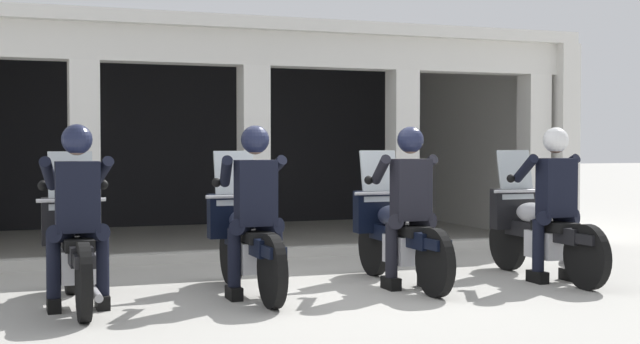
{
  "coord_description": "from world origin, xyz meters",
  "views": [
    {
      "loc": [
        -2.98,
        -7.69,
        1.42
      ],
      "look_at": [
        0.0,
        0.37,
        1.14
      ],
      "focal_mm": 48.89,
      "sensor_mm": 36.0,
      "label": 1
    }
  ],
  "objects_px": {
    "police_officer_far_right": "(554,190)",
    "police_officer_center_right": "(410,193)",
    "motorcycle_center_right": "(397,234)",
    "motorcycle_far_right": "(538,230)",
    "motorcycle_center_left": "(247,241)",
    "police_officer_far_left": "(77,200)",
    "police_officer_center_left": "(255,196)",
    "motorcycle_far_left": "(75,248)"
  },
  "relations": [
    {
      "from": "motorcycle_far_left",
      "to": "motorcycle_center_right",
      "type": "relative_size",
      "value": 1.0
    },
    {
      "from": "police_officer_far_right",
      "to": "motorcycle_far_left",
      "type": "bearing_deg",
      "value": 161.44
    },
    {
      "from": "police_officer_far_left",
      "to": "police_officer_far_right",
      "type": "bearing_deg",
      "value": -20.24
    },
    {
      "from": "police_officer_far_left",
      "to": "police_officer_far_right",
      "type": "relative_size",
      "value": 1.0
    },
    {
      "from": "police_officer_center_left",
      "to": "police_officer_far_right",
      "type": "height_order",
      "value": "same"
    },
    {
      "from": "police_officer_center_left",
      "to": "police_officer_far_right",
      "type": "xyz_separation_m",
      "value": [
        3.15,
        -0.14,
        0.0
      ]
    },
    {
      "from": "police_officer_center_left",
      "to": "police_officer_far_right",
      "type": "bearing_deg",
      "value": -21.41
    },
    {
      "from": "motorcycle_far_left",
      "to": "police_officer_far_left",
      "type": "relative_size",
      "value": 1.29
    },
    {
      "from": "motorcycle_far_right",
      "to": "police_officer_center_left",
      "type": "bearing_deg",
      "value": 168.75
    },
    {
      "from": "motorcycle_far_right",
      "to": "motorcycle_center_right",
      "type": "bearing_deg",
      "value": 160.8
    },
    {
      "from": "police_officer_far_left",
      "to": "motorcycle_center_left",
      "type": "bearing_deg",
      "value": -7.51
    },
    {
      "from": "police_officer_center_left",
      "to": "police_officer_center_right",
      "type": "relative_size",
      "value": 1.0
    },
    {
      "from": "motorcycle_center_left",
      "to": "police_officer_center_right",
      "type": "height_order",
      "value": "police_officer_center_right"
    },
    {
      "from": "motorcycle_center_right",
      "to": "police_officer_far_left",
      "type": "bearing_deg",
      "value": 173.24
    },
    {
      "from": "motorcycle_center_left",
      "to": "police_officer_far_right",
      "type": "height_order",
      "value": "police_officer_far_right"
    },
    {
      "from": "motorcycle_center_left",
      "to": "police_officer_center_right",
      "type": "relative_size",
      "value": 1.29
    },
    {
      "from": "police_officer_far_right",
      "to": "police_officer_center_right",
      "type": "bearing_deg",
      "value": 160.8
    },
    {
      "from": "police_officer_center_left",
      "to": "police_officer_far_right",
      "type": "relative_size",
      "value": 1.0
    },
    {
      "from": "motorcycle_far_left",
      "to": "motorcycle_center_right",
      "type": "distance_m",
      "value": 3.15
    },
    {
      "from": "motorcycle_far_right",
      "to": "police_officer_far_right",
      "type": "bearing_deg",
      "value": -104.04
    },
    {
      "from": "police_officer_center_right",
      "to": "motorcycle_center_right",
      "type": "bearing_deg",
      "value": 77.14
    },
    {
      "from": "police_officer_far_left",
      "to": "motorcycle_far_right",
      "type": "height_order",
      "value": "police_officer_far_left"
    },
    {
      "from": "police_officer_far_left",
      "to": "motorcycle_center_right",
      "type": "relative_size",
      "value": 0.78
    },
    {
      "from": "police_officer_center_right",
      "to": "police_officer_far_right",
      "type": "bearing_deg",
      "value": -18.02
    },
    {
      "from": "police_officer_center_left",
      "to": "motorcycle_far_right",
      "type": "distance_m",
      "value": 3.18
    },
    {
      "from": "motorcycle_far_right",
      "to": "police_officer_far_right",
      "type": "xyz_separation_m",
      "value": [
        -0.0,
        -0.28,
        0.44
      ]
    },
    {
      "from": "motorcycle_center_left",
      "to": "motorcycle_far_right",
      "type": "bearing_deg",
      "value": -21.41
    },
    {
      "from": "police_officer_center_left",
      "to": "motorcycle_center_right",
      "type": "xyz_separation_m",
      "value": [
        1.57,
        0.29,
        -0.44
      ]
    },
    {
      "from": "motorcycle_far_left",
      "to": "police_officer_center_left",
      "type": "height_order",
      "value": "police_officer_center_left"
    },
    {
      "from": "motorcycle_center_right",
      "to": "motorcycle_far_right",
      "type": "relative_size",
      "value": 1.0
    },
    {
      "from": "police_officer_center_right",
      "to": "motorcycle_far_right",
      "type": "height_order",
      "value": "police_officer_center_right"
    },
    {
      "from": "police_officer_center_left",
      "to": "motorcycle_center_right",
      "type": "relative_size",
      "value": 0.78
    },
    {
      "from": "police_officer_far_right",
      "to": "police_officer_center_left",
      "type": "bearing_deg",
      "value": 163.6
    },
    {
      "from": "police_officer_center_right",
      "to": "motorcycle_far_right",
      "type": "xyz_separation_m",
      "value": [
        1.57,
        0.13,
        -0.44
      ]
    },
    {
      "from": "police_officer_far_left",
      "to": "police_officer_center_left",
      "type": "xyz_separation_m",
      "value": [
        1.57,
        0.03,
        0.0
      ]
    },
    {
      "from": "motorcycle_center_left",
      "to": "motorcycle_center_right",
      "type": "bearing_deg",
      "value": -18.6
    },
    {
      "from": "motorcycle_center_right",
      "to": "police_officer_far_right",
      "type": "distance_m",
      "value": 1.69
    },
    {
      "from": "motorcycle_center_left",
      "to": "police_officer_center_right",
      "type": "bearing_deg",
      "value": -28.84
    },
    {
      "from": "police_officer_far_left",
      "to": "police_officer_center_right",
      "type": "bearing_deg",
      "value": -18.19
    },
    {
      "from": "motorcycle_center_left",
      "to": "motorcycle_center_right",
      "type": "xyz_separation_m",
      "value": [
        1.57,
        0.0,
        0.0
      ]
    },
    {
      "from": "motorcycle_far_left",
      "to": "police_officer_center_left",
      "type": "distance_m",
      "value": 1.65
    },
    {
      "from": "police_officer_far_right",
      "to": "motorcycle_far_right",
      "type": "bearing_deg",
      "value": 75.96
    }
  ]
}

